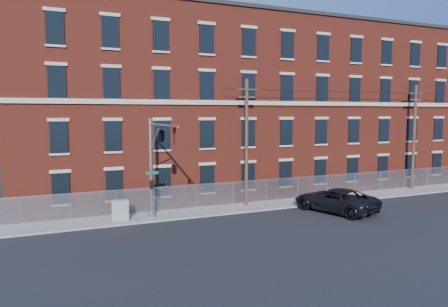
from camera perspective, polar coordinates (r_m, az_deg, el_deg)
name	(u,v)px	position (r m, az deg, el deg)	size (l,w,h in m)	color
ground	(257,226)	(28.56, 4.43, -9.70)	(140.00, 140.00, 0.00)	black
sidewalk	(350,197)	(39.20, 16.70, -5.63)	(65.00, 3.00, 0.12)	gray
mill_building	(296,106)	(45.67, 9.72, 6.28)	(55.30, 14.32, 16.30)	maroon
chain_link_fence	(341,184)	(40.01, 15.54, -3.93)	(59.06, 0.06, 1.85)	#A5A8AD
traffic_signal_mast	(159,146)	(27.50, -8.79, 1.07)	(0.90, 6.75, 7.00)	#9EA0A5
utility_pole_near	(247,140)	(33.52, 3.06, 1.84)	(1.80, 0.28, 10.00)	#4C3326
utility_pole_mid	(414,135)	(44.54, 24.30, 2.27)	(1.80, 0.28, 10.00)	#4C3326
overhead_wires	(416,96)	(44.51, 24.50, 7.14)	(40.00, 0.62, 0.62)	black
pickup_truck	(335,200)	(33.26, 14.79, -6.09)	(2.99, 6.48, 1.80)	black
utility_cabinet	(120,210)	(30.08, -13.82, -7.43)	(1.13, 0.57, 1.42)	gray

